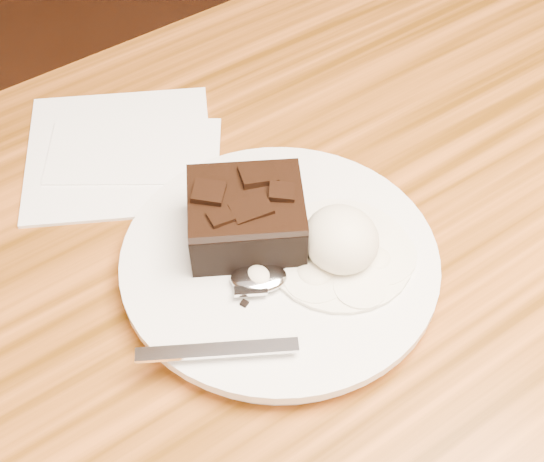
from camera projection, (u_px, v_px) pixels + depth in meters
plate at (280, 265)px, 0.62m from camera, size 0.24×0.24×0.02m
brownie at (246, 220)px, 0.61m from camera, size 0.11×0.11×0.04m
ice_cream_scoop at (341, 239)px, 0.59m from camera, size 0.06×0.06×0.05m
melt_puddle at (340, 255)px, 0.61m from camera, size 0.11×0.11×0.00m
spoon at (259, 279)px, 0.59m from camera, size 0.16×0.11×0.01m
napkin at (119, 151)px, 0.71m from camera, size 0.22×0.22×0.01m
crumb_a at (351, 221)px, 0.63m from camera, size 0.01×0.01×0.00m
crumb_b at (244, 303)px, 0.58m from camera, size 0.01×0.01×0.00m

